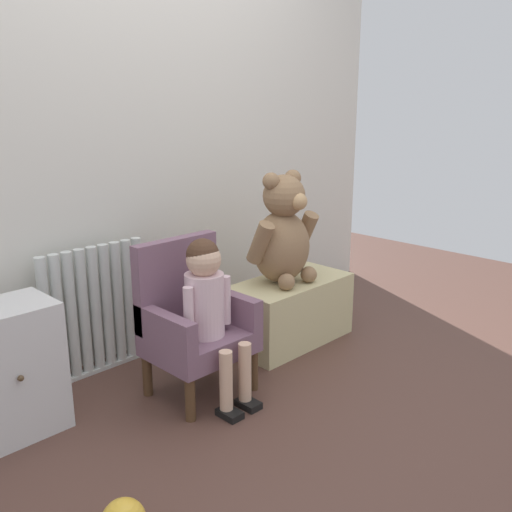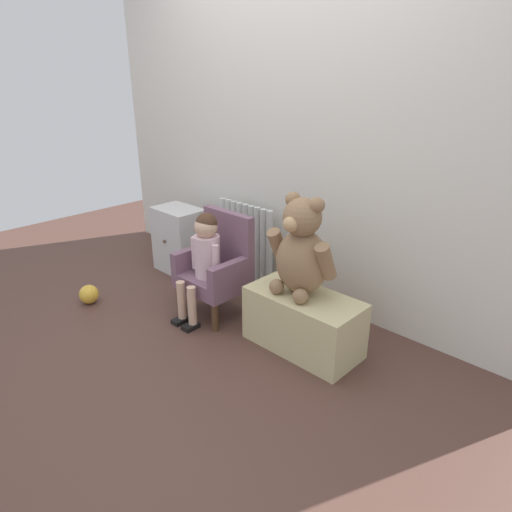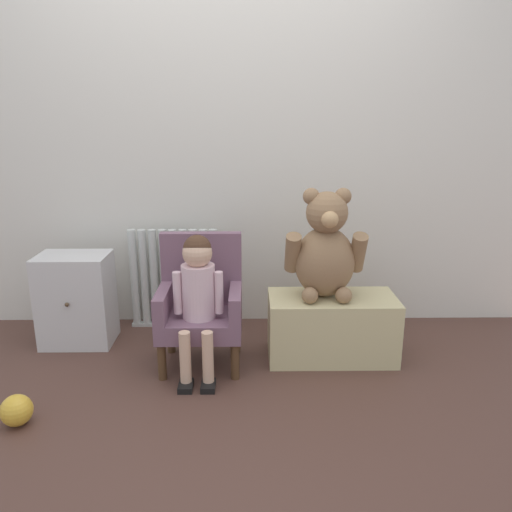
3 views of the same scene
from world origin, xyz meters
The scene contains 9 objects.
ground_plane centered at (0.00, 0.00, 0.00)m, with size 6.00×6.00×0.00m, color #4F332B.
back_wall centered at (0.00, 1.11, 1.20)m, with size 3.80×0.05×2.40m, color silver.
radiator centered at (-0.33, 0.98, 0.31)m, with size 0.56×0.05×0.63m.
small_dresser centered at (-0.86, 0.75, 0.27)m, with size 0.40×0.30×0.54m.
child_armchair centered at (-0.12, 0.51, 0.34)m, with size 0.43×0.37×0.69m.
child_figure centered at (-0.12, 0.39, 0.47)m, with size 0.25×0.35×0.73m.
low_bench centered at (0.59, 0.55, 0.18)m, with size 0.69×0.34×0.35m, color #C7BA86.
large_teddy_bear centered at (0.54, 0.56, 0.61)m, with size 0.43×0.30×0.59m.
toy_ball centered at (-0.87, -0.07, 0.07)m, with size 0.14×0.14×0.14m, color gold.
Camera 3 is at (0.14, -1.98, 1.30)m, focal length 35.00 mm.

